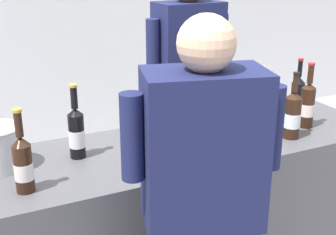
{
  "coord_description": "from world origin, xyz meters",
  "views": [
    {
      "loc": [
        -0.98,
        -1.89,
        1.85
      ],
      "look_at": [
        -0.07,
        0.0,
        1.09
      ],
      "focal_mm": 49.6,
      "sensor_mm": 36.0,
      "label": 1
    }
  ],
  "objects_px": {
    "wine_bottle_4": "(76,132)",
    "wine_bottle_5": "(237,110)",
    "wine_bottle_3": "(297,95)",
    "wine_bottle_9": "(221,129)",
    "wine_bottle_1": "(307,104)",
    "person_server": "(187,113)",
    "wine_bottle_0": "(261,103)",
    "wine_bottle_8": "(150,138)",
    "wine_bottle_10": "(23,163)",
    "wine_glass": "(162,126)",
    "potted_shrub": "(205,94)",
    "wine_bottle_6": "(292,115)",
    "wine_bottle_7": "(198,114)",
    "wine_bottle_2": "(262,110)"
  },
  "relations": [
    {
      "from": "wine_bottle_4",
      "to": "wine_bottle_0",
      "type": "bearing_deg",
      "value": 0.89
    },
    {
      "from": "person_server",
      "to": "potted_shrub",
      "type": "distance_m",
      "value": 0.85
    },
    {
      "from": "wine_glass",
      "to": "potted_shrub",
      "type": "relative_size",
      "value": 0.16
    },
    {
      "from": "wine_bottle_4",
      "to": "wine_bottle_10",
      "type": "bearing_deg",
      "value": -140.26
    },
    {
      "from": "wine_bottle_1",
      "to": "person_server",
      "type": "relative_size",
      "value": 0.2
    },
    {
      "from": "wine_bottle_0",
      "to": "wine_bottle_5",
      "type": "bearing_deg",
      "value": -168.04
    },
    {
      "from": "wine_bottle_7",
      "to": "wine_bottle_8",
      "type": "height_order",
      "value": "wine_bottle_7"
    },
    {
      "from": "wine_bottle_7",
      "to": "person_server",
      "type": "xyz_separation_m",
      "value": [
        0.21,
        0.51,
        -0.19
      ]
    },
    {
      "from": "wine_bottle_0",
      "to": "wine_bottle_8",
      "type": "distance_m",
      "value": 0.78
    },
    {
      "from": "wine_bottle_2",
      "to": "wine_glass",
      "type": "bearing_deg",
      "value": -178.51
    },
    {
      "from": "wine_bottle_4",
      "to": "wine_bottle_5",
      "type": "bearing_deg",
      "value": -1.53
    },
    {
      "from": "wine_bottle_0",
      "to": "wine_bottle_3",
      "type": "height_order",
      "value": "wine_bottle_3"
    },
    {
      "from": "wine_bottle_9",
      "to": "wine_bottle_8",
      "type": "bearing_deg",
      "value": 173.2
    },
    {
      "from": "person_server",
      "to": "wine_bottle_1",
      "type": "bearing_deg",
      "value": -60.39
    },
    {
      "from": "wine_bottle_2",
      "to": "wine_bottle_6",
      "type": "bearing_deg",
      "value": -58.53
    },
    {
      "from": "wine_bottle_8",
      "to": "person_server",
      "type": "xyz_separation_m",
      "value": [
        0.56,
        0.69,
        -0.18
      ]
    },
    {
      "from": "wine_bottle_3",
      "to": "wine_bottle_4",
      "type": "distance_m",
      "value": 1.32
    },
    {
      "from": "wine_bottle_3",
      "to": "wine_glass",
      "type": "bearing_deg",
      "value": -170.54
    },
    {
      "from": "wine_bottle_1",
      "to": "wine_bottle_5",
      "type": "distance_m",
      "value": 0.39
    },
    {
      "from": "wine_bottle_10",
      "to": "person_server",
      "type": "bearing_deg",
      "value": 33.48
    },
    {
      "from": "wine_bottle_1",
      "to": "wine_bottle_5",
      "type": "relative_size",
      "value": 1.15
    },
    {
      "from": "wine_bottle_6",
      "to": "wine_glass",
      "type": "xyz_separation_m",
      "value": [
        -0.67,
        0.12,
        0.01
      ]
    },
    {
      "from": "wine_bottle_0",
      "to": "wine_bottle_8",
      "type": "height_order",
      "value": "wine_bottle_0"
    },
    {
      "from": "wine_bottle_6",
      "to": "potted_shrub",
      "type": "relative_size",
      "value": 0.29
    },
    {
      "from": "wine_glass",
      "to": "wine_bottle_6",
      "type": "bearing_deg",
      "value": -10.52
    },
    {
      "from": "wine_bottle_3",
      "to": "wine_glass",
      "type": "xyz_separation_m",
      "value": [
        -0.94,
        -0.16,
        0.02
      ]
    },
    {
      "from": "potted_shrub",
      "to": "wine_glass",
      "type": "bearing_deg",
      "value": -127.18
    },
    {
      "from": "wine_glass",
      "to": "wine_bottle_3",
      "type": "bearing_deg",
      "value": 9.46
    },
    {
      "from": "wine_bottle_5",
      "to": "person_server",
      "type": "height_order",
      "value": "person_server"
    },
    {
      "from": "wine_bottle_0",
      "to": "wine_bottle_4",
      "type": "distance_m",
      "value": 1.04
    },
    {
      "from": "wine_bottle_0",
      "to": "wine_bottle_4",
      "type": "height_order",
      "value": "wine_bottle_4"
    },
    {
      "from": "wine_bottle_2",
      "to": "wine_bottle_3",
      "type": "height_order",
      "value": "wine_bottle_3"
    },
    {
      "from": "wine_bottle_0",
      "to": "wine_bottle_5",
      "type": "height_order",
      "value": "wine_bottle_0"
    },
    {
      "from": "wine_bottle_1",
      "to": "potted_shrub",
      "type": "xyz_separation_m",
      "value": [
        0.14,
        1.33,
        -0.33
      ]
    },
    {
      "from": "wine_bottle_8",
      "to": "wine_bottle_9",
      "type": "height_order",
      "value": "wine_bottle_9"
    },
    {
      "from": "wine_bottle_8",
      "to": "potted_shrub",
      "type": "height_order",
      "value": "wine_bottle_8"
    },
    {
      "from": "wine_bottle_3",
      "to": "wine_bottle_10",
      "type": "distance_m",
      "value": 1.62
    },
    {
      "from": "person_server",
      "to": "potted_shrub",
      "type": "bearing_deg",
      "value": 52.26
    },
    {
      "from": "wine_bottle_6",
      "to": "wine_bottle_0",
      "type": "bearing_deg",
      "value": 91.7
    },
    {
      "from": "wine_bottle_8",
      "to": "wine_bottle_10",
      "type": "xyz_separation_m",
      "value": [
        -0.56,
        -0.05,
        0.01
      ]
    },
    {
      "from": "wine_bottle_3",
      "to": "wine_bottle_9",
      "type": "bearing_deg",
      "value": -158.98
    },
    {
      "from": "wine_bottle_0",
      "to": "wine_bottle_9",
      "type": "relative_size",
      "value": 1.06
    },
    {
      "from": "wine_glass",
      "to": "wine_bottle_9",
      "type": "bearing_deg",
      "value": -22.19
    },
    {
      "from": "wine_bottle_8",
      "to": "potted_shrub",
      "type": "bearing_deg",
      "value": 51.66
    },
    {
      "from": "wine_bottle_0",
      "to": "wine_bottle_9",
      "type": "xyz_separation_m",
      "value": [
        -0.4,
        -0.24,
        -0.0
      ]
    },
    {
      "from": "wine_bottle_2",
      "to": "wine_bottle_7",
      "type": "relative_size",
      "value": 0.96
    },
    {
      "from": "wine_glass",
      "to": "wine_bottle_1",
      "type": "bearing_deg",
      "value": -2.42
    },
    {
      "from": "wine_bottle_7",
      "to": "wine_bottle_8",
      "type": "xyz_separation_m",
      "value": [
        -0.35,
        -0.18,
        -0.0
      ]
    },
    {
      "from": "wine_bottle_4",
      "to": "wine_bottle_9",
      "type": "relative_size",
      "value": 1.17
    },
    {
      "from": "wine_bottle_0",
      "to": "wine_bottle_5",
      "type": "xyz_separation_m",
      "value": [
        -0.18,
        -0.04,
        -0.0
      ]
    }
  ]
}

